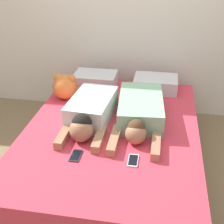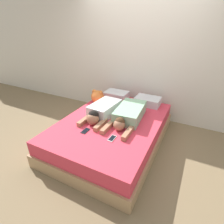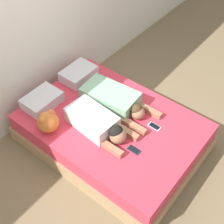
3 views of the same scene
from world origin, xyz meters
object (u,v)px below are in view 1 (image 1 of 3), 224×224
object	(u,v)px
cell_phone_right	(133,161)
plush_toy	(65,86)
pillow_head_left	(95,80)
cell_phone_left	(76,156)
person_left	(90,113)
person_right	(140,112)
bed	(112,147)
pillow_head_right	(156,84)

from	to	relation	value
cell_phone_right	plush_toy	world-z (taller)	plush_toy
pillow_head_left	cell_phone_left	size ratio (longest dim) A/B	3.07
person_left	person_right	distance (m)	0.45
person_left	cell_phone_right	size ratio (longest dim) A/B	5.77
person_right	plush_toy	xyz separation A→B (m)	(-0.81, 0.36, 0.04)
bed	pillow_head_left	bearing A→B (deg)	111.40
person_left	cell_phone_right	xyz separation A→B (m)	(0.45, -0.50, -0.10)
pillow_head_left	cell_phone_right	bearing A→B (deg)	-66.49
bed	person_left	xyz separation A→B (m)	(-0.21, 0.04, 0.33)
bed	pillow_head_left	size ratio (longest dim) A/B	4.65
pillow_head_left	person_right	size ratio (longest dim) A/B	0.45
cell_phone_left	plush_toy	distance (m)	1.06
bed	cell_phone_left	world-z (taller)	cell_phone_left
person_left	bed	bearing A→B (deg)	-10.12
pillow_head_right	cell_phone_right	xyz separation A→B (m)	(-0.10, -1.34, -0.07)
pillow_head_left	pillow_head_right	xyz separation A→B (m)	(0.68, 0.00, 0.00)
cell_phone_right	plush_toy	xyz separation A→B (m)	(-0.82, 0.96, 0.13)
person_right	cell_phone_right	xyz separation A→B (m)	(0.01, -0.60, -0.09)
pillow_head_right	pillow_head_left	bearing A→B (deg)	180.00
pillow_head_right	cell_phone_left	bearing A→B (deg)	-111.87
pillow_head_left	cell_phone_right	distance (m)	1.46
person_left	plush_toy	bearing A→B (deg)	128.74
cell_phone_right	cell_phone_left	bearing A→B (deg)	-178.44
cell_phone_left	pillow_head_right	bearing A→B (deg)	68.13
pillow_head_right	cell_phone_left	size ratio (longest dim) A/B	3.07
bed	person_right	distance (m)	0.42
bed	person_left	bearing A→B (deg)	169.88
pillow_head_left	plush_toy	size ratio (longest dim) A/B	1.75
cell_phone_left	pillow_head_left	bearing A→B (deg)	95.97
person_left	cell_phone_left	world-z (taller)	person_left
bed	pillow_head_right	xyz separation A→B (m)	(0.34, 0.87, 0.30)
person_left	cell_phone_right	world-z (taller)	person_left
pillow_head_right	cell_phone_right	bearing A→B (deg)	-94.32
cell_phone_left	cell_phone_right	world-z (taller)	same
cell_phone_left	plush_toy	bearing A→B (deg)	111.26
person_left	plush_toy	world-z (taller)	plush_toy
pillow_head_left	person_left	distance (m)	0.85
pillow_head_right	cell_phone_left	world-z (taller)	pillow_head_right
bed	pillow_head_left	distance (m)	0.98
cell_phone_left	person_left	bearing A→B (deg)	91.17
pillow_head_left	pillow_head_right	world-z (taller)	same
pillow_head_right	cell_phone_right	distance (m)	1.34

